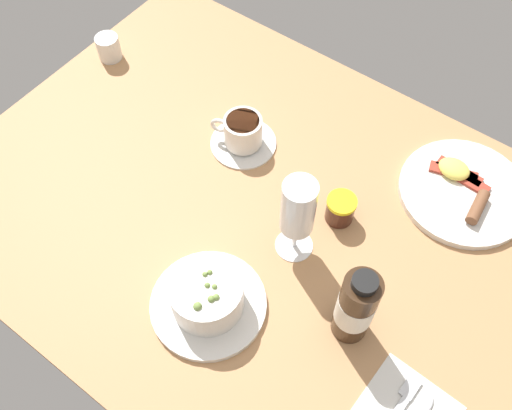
{
  "coord_description": "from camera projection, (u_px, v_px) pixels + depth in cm",
  "views": [
    {
      "loc": [
        34.81,
        -45.38,
        90.1
      ],
      "look_at": [
        3.02,
        -2.14,
        6.21
      ],
      "focal_mm": 40.42,
      "sensor_mm": 36.0,
      "label": 1
    }
  ],
  "objects": [
    {
      "name": "wine_glass",
      "position": [
        298.0,
        210.0,
        0.92
      ],
      "size": [
        6.73,
        6.73,
        18.39
      ],
      "color": "white",
      "rests_on": "ground_plane"
    },
    {
      "name": "breakfast_plate",
      "position": [
        463.0,
        190.0,
        1.08
      ],
      "size": [
        24.14,
        24.14,
        3.7
      ],
      "color": "silver",
      "rests_on": "ground_plane"
    },
    {
      "name": "coffee_cup",
      "position": [
        243.0,
        133.0,
        1.12
      ],
      "size": [
        13.13,
        13.13,
        7.02
      ],
      "color": "silver",
      "rests_on": "ground_plane"
    },
    {
      "name": "jam_jar",
      "position": [
        340.0,
        209.0,
        1.03
      ],
      "size": [
        5.4,
        5.4,
        5.55
      ],
      "color": "#432117",
      "rests_on": "ground_plane"
    },
    {
      "name": "ground_plane",
      "position": [
        250.0,
        211.0,
        1.08
      ],
      "size": [
        110.0,
        84.0,
        3.0
      ],
      "primitive_type": "cube",
      "color": "#B27F51"
    },
    {
      "name": "sauce_bottle_brown",
      "position": [
        356.0,
        307.0,
        0.87
      ],
      "size": [
        5.98,
        5.98,
        17.67
      ],
      "color": "#382314",
      "rests_on": "ground_plane"
    },
    {
      "name": "porridge_bowl",
      "position": [
        207.0,
        297.0,
        0.93
      ],
      "size": [
        19.4,
        19.4,
        8.75
      ],
      "color": "silver",
      "rests_on": "ground_plane"
    },
    {
      "name": "creamer_jug",
      "position": [
        109.0,
        48.0,
        1.26
      ],
      "size": [
        6.02,
        5.05,
        5.99
      ],
      "color": "silver",
      "rests_on": "ground_plane"
    }
  ]
}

